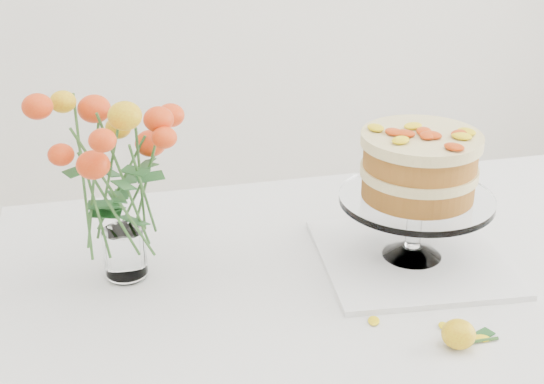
# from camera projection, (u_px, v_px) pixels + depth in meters

# --- Properties ---
(table) EXTENTS (1.43, 0.93, 0.76)m
(table) POSITION_uv_depth(u_px,v_px,m) (416.00, 320.00, 1.31)
(table) COLOR tan
(table) RESTS_ON ground
(napkin) EXTENTS (0.34, 0.34, 0.01)m
(napkin) POSITION_uv_depth(u_px,v_px,m) (411.00, 258.00, 1.34)
(napkin) COLOR white
(napkin) RESTS_ON table
(cake_stand) EXTENTS (0.26, 0.26, 0.24)m
(cake_stand) POSITION_uv_depth(u_px,v_px,m) (419.00, 172.00, 1.27)
(cake_stand) COLOR white
(cake_stand) RESTS_ON napkin
(rose_vase) EXTENTS (0.25, 0.25, 0.36)m
(rose_vase) POSITION_uv_depth(u_px,v_px,m) (117.00, 163.00, 1.20)
(rose_vase) COLOR white
(rose_vase) RESTS_ON table
(loose_rose_near) EXTENTS (0.09, 0.05, 0.04)m
(loose_rose_near) POSITION_uv_depth(u_px,v_px,m) (459.00, 334.00, 1.10)
(loose_rose_near) COLOR yellow
(loose_rose_near) RESTS_ON table
(stray_petal_a) EXTENTS (0.03, 0.02, 0.00)m
(stray_petal_a) POSITION_uv_depth(u_px,v_px,m) (374.00, 321.00, 1.16)
(stray_petal_a) COLOR yellow
(stray_petal_a) RESTS_ON table
(stray_petal_b) EXTENTS (0.03, 0.02, 0.00)m
(stray_petal_b) POSITION_uv_depth(u_px,v_px,m) (445.00, 327.00, 1.15)
(stray_petal_b) COLOR yellow
(stray_petal_b) RESTS_ON table
(stray_petal_c) EXTENTS (0.03, 0.02, 0.00)m
(stray_petal_c) POSITION_uv_depth(u_px,v_px,m) (482.00, 339.00, 1.12)
(stray_petal_c) COLOR yellow
(stray_petal_c) RESTS_ON table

